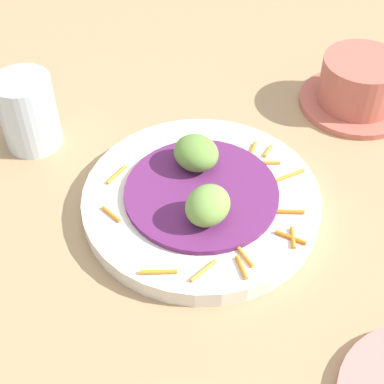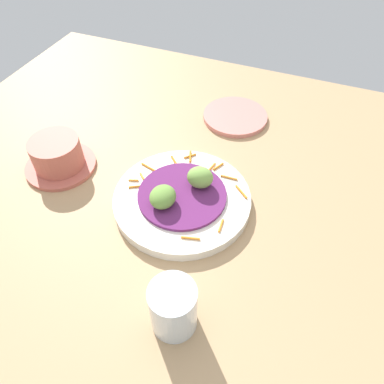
# 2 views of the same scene
# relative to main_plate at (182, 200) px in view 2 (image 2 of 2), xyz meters

# --- Properties ---
(table_surface) EXTENTS (1.10, 1.10, 0.02)m
(table_surface) POSITION_rel_main_plate_xyz_m (-0.03, 0.05, -0.02)
(table_surface) COLOR tan
(table_surface) RESTS_ON ground
(main_plate) EXTENTS (0.25, 0.25, 0.02)m
(main_plate) POSITION_rel_main_plate_xyz_m (0.00, 0.00, 0.00)
(main_plate) COLOR silver
(main_plate) RESTS_ON table_surface
(cabbage_bed) EXTENTS (0.16, 0.16, 0.01)m
(cabbage_bed) POSITION_rel_main_plate_xyz_m (0.00, 0.00, 0.01)
(cabbage_bed) COLOR #60235B
(cabbage_bed) RESTS_ON main_plate
(carrot_garnish) EXTENTS (0.20, 0.22, 0.00)m
(carrot_garnish) POSITION_rel_main_plate_xyz_m (0.04, 0.00, 0.01)
(carrot_garnish) COLOR orange
(carrot_garnish) RESTS_ON main_plate
(guac_scoop_left) EXTENTS (0.05, 0.05, 0.03)m
(guac_scoop_left) POSITION_rel_main_plate_xyz_m (-0.03, 0.02, 0.03)
(guac_scoop_left) COLOR olive
(guac_scoop_left) RESTS_ON cabbage_bed
(guac_scoop_center) EXTENTS (0.05, 0.05, 0.04)m
(guac_scoop_center) POSITION_rel_main_plate_xyz_m (0.03, -0.02, 0.04)
(guac_scoop_center) COLOR #759E47
(guac_scoop_center) RESTS_ON cabbage_bed
(side_plate_small) EXTENTS (0.15, 0.15, 0.01)m
(side_plate_small) POSITION_rel_main_plate_xyz_m (0.28, -0.01, -0.00)
(side_plate_small) COLOR tan
(side_plate_small) RESTS_ON table_surface
(terracotta_bowl) EXTENTS (0.14, 0.14, 0.07)m
(terracotta_bowl) POSITION_rel_main_plate_xyz_m (-0.00, 0.26, 0.02)
(terracotta_bowl) COLOR #B75B4C
(terracotta_bowl) RESTS_ON table_surface
(water_glass) EXTENTS (0.07, 0.07, 0.09)m
(water_glass) POSITION_rel_main_plate_xyz_m (-0.21, -0.08, 0.03)
(water_glass) COLOR silver
(water_glass) RESTS_ON table_surface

